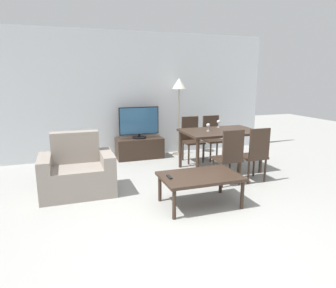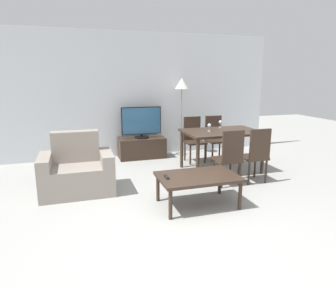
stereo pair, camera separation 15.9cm
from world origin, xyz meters
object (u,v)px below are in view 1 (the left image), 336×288
Objects in this scene: tv_stand at (140,148)px; tv at (139,123)px; dining_table at (220,135)px; dining_chair_far at (213,136)px; remote_primary at (169,177)px; dining_chair_near_right at (255,153)px; armchair at (77,173)px; wine_glass_center at (208,126)px; floor_lamp at (179,89)px; coffee_table at (200,178)px; dining_chair_far_left at (192,137)px; dining_chair_near at (229,155)px; wine_glass_left at (219,122)px.

tv_stand is 1.16× the size of tv.
dining_chair_far is at bearing 72.46° from dining_table.
dining_table is 9.34× the size of remote_primary.
dining_chair_near_right is at bearing -55.19° from tv.
armchair is 7.38× the size of wine_glass_center.
tv_stand is at bearing -178.54° from floor_lamp.
tv reaches higher than dining_table.
remote_primary is (-0.44, 0.04, 0.05)m from coffee_table.
wine_glass_center is at bearing 60.09° from coffee_table.
tv is 1.17m from dining_chair_far_left.
dining_chair_far is (2.85, 1.11, 0.19)m from armchair.
dining_chair_near is (0.99, -2.13, 0.29)m from tv_stand.
dining_chair_far_left is 0.69m from wine_glass_left.
dining_chair_near_right is 1.63m from dining_chair_far_left.
dining_chair_near reaches higher than wine_glass_left.
tv_stand is at bearing 132.36° from dining_table.
tv_stand is 0.72× the size of dining_table.
dining_table is 9.59× the size of wine_glass_center.
tv is 0.93× the size of dining_chair_near.
dining_table is 1.50× the size of dining_chair_far.
dining_chair_far_left is at bearing 59.64° from remote_primary.
coffee_table is 1.39m from dining_chair_near_right.
dining_chair_far_left is at bearing 90.00° from dining_chair_near.
coffee_table is 0.78× the size of dining_table.
dining_chair_far and dining_chair_near_right have the same top height.
floor_lamp is at bearing 91.63° from dining_chair_near.
dining_chair_far reaches higher than wine_glass_center.
wine_glass_center is (-0.38, -0.31, 0.00)m from wine_glass_left.
dining_chair_far_left is 6.39× the size of wine_glass_center.
floor_lamp is 11.80× the size of wine_glass_center.
tv reaches higher than wine_glass_center.
dining_chair_far is (1.48, -0.58, 0.29)m from tv_stand.
dining_chair_far_left is 2.41m from remote_primary.
dining_table reaches higher than tv_stand.
dining_chair_far_left is at bearing -30.25° from tv_stand.
dining_chair_near and dining_chair_far_left have the same top height.
floor_lamp is (-0.31, 1.37, 0.79)m from dining_table.
dining_chair_near_right is at bearing -55.22° from tv_stand.
dining_table is 1.50× the size of dining_chair_far_left.
dining_chair_far is at bearing -47.35° from floor_lamp.
dining_chair_near is 1.00× the size of dining_chair_far.
tv reaches higher than armchair.
dining_chair_near is 1.33m from remote_primary.
tv is at bearing 142.96° from wine_glass_left.
dining_chair_far is 0.49m from dining_chair_far_left.
floor_lamp reaches higher than dining_chair_near_right.
tv_stand is 6.88× the size of wine_glass_center.
tv_stand is at bearing 142.89° from wine_glass_left.
armchair reaches higher than dining_table.
dining_chair_near_right and dining_chair_far_left have the same top height.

